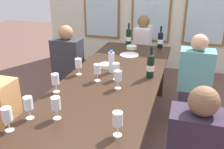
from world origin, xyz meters
The scene contains 21 objects.
ground_plane centered at (0.00, 0.00, 0.00)m, with size 12.00×12.00×0.00m, color brown.
dining_table centered at (0.00, 0.00, 0.68)m, with size 0.94×2.83×0.74m.
white_plate_0 centered at (-0.01, 0.87, 0.74)m, with size 0.24×0.24×0.01m, color white.
wine_bottle_0 centered at (-0.13, 1.31, 0.87)m, with size 0.08×0.08×0.33m.
wine_bottle_1 centered at (0.36, 0.22, 0.87)m, with size 0.08×0.08×0.33m.
wine_bottle_2 centered at (0.32, 1.33, 0.86)m, with size 0.08×0.08×0.31m.
tasting_bowl_0 centered at (-0.05, 1.17, 0.76)m, with size 0.14×0.14×0.04m, color white.
tasting_bowl_2 centered at (-0.16, 0.36, 0.76)m, with size 0.15×0.15×0.04m, color white.
water_bottle centered at (-0.06, 0.25, 0.85)m, with size 0.06×0.06×0.24m.
wine_glass_0 centered at (-0.37, 0.08, 0.86)m, with size 0.07×0.07×0.17m.
wine_glass_1 centered at (-0.41, -0.98, 0.86)m, with size 0.07×0.07×0.17m.
wine_glass_2 centered at (0.11, -0.13, 0.86)m, with size 0.07×0.07×0.17m.
wine_glass_3 centered at (-0.39, -0.36, 0.86)m, with size 0.07×0.07×0.17m.
wine_glass_4 centered at (-0.17, -0.75, 0.86)m, with size 0.07×0.07×0.17m.
wine_glass_5 centered at (-0.37, -0.81, 0.86)m, with size 0.07×0.07×0.17m.
wine_glass_6 centered at (0.31, -0.82, 0.86)m, with size 0.07×0.07×0.17m.
wine_glass_7 centered at (0.04, 0.06, 0.86)m, with size 0.07×0.07×0.17m.
wine_glass_8 centered at (-0.13, -0.02, 0.86)m, with size 0.07×0.07×0.17m.
seated_person_0 centered at (-0.82, 0.71, 0.53)m, with size 0.38×0.24×1.11m.
seated_person_1 centered at (0.82, 0.70, 0.53)m, with size 0.38×0.24×1.11m.
seated_person_4 centered at (0.00, 1.77, 0.53)m, with size 0.24×0.38×1.11m.
Camera 1 is at (0.68, -2.17, 1.75)m, focal length 40.52 mm.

